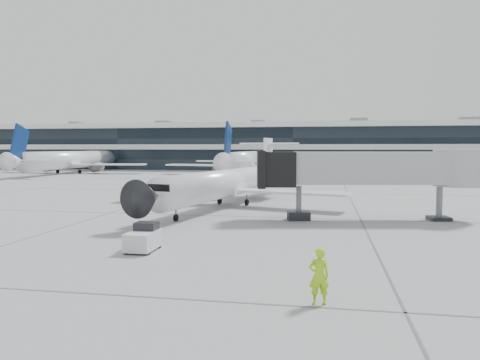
% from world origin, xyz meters
% --- Properties ---
extents(ground, '(220.00, 220.00, 0.00)m').
position_xyz_m(ground, '(0.00, 0.00, 0.00)').
color(ground, '#949497').
rests_on(ground, ground).
extents(terminal, '(170.00, 22.00, 10.00)m').
position_xyz_m(terminal, '(0.00, 82.00, 5.00)').
color(terminal, black).
rests_on(terminal, ground).
extents(bg_jet_left, '(32.00, 40.00, 9.60)m').
position_xyz_m(bg_jet_left, '(-45.00, 55.00, 0.00)').
color(bg_jet_left, white).
rests_on(bg_jet_left, ground).
extents(bg_jet_center, '(32.00, 40.00, 9.60)m').
position_xyz_m(bg_jet_center, '(-8.00, 55.00, 0.00)').
color(bg_jet_center, white).
rests_on(bg_jet_center, ground).
extents(bg_jet_right, '(32.00, 40.00, 9.60)m').
position_xyz_m(bg_jet_right, '(32.00, 55.00, 0.00)').
color(bg_jet_right, white).
rests_on(bg_jet_right, ground).
extents(regional_jet, '(22.28, 27.77, 6.45)m').
position_xyz_m(regional_jet, '(-1.37, 6.21, 2.20)').
color(regional_jet, white).
rests_on(regional_jet, ground).
extents(jet_bridge, '(16.31, 5.72, 5.25)m').
position_xyz_m(jet_bridge, '(11.28, 0.09, 3.82)').
color(jet_bridge, silver).
rests_on(jet_bridge, ground).
extents(ramp_worker, '(0.82, 0.64, 1.98)m').
position_xyz_m(ramp_worker, '(7.20, -19.66, 0.99)').
color(ramp_worker, '#ACE818').
rests_on(ramp_worker, ground).
extents(baggage_tug, '(1.34, 2.26, 1.43)m').
position_xyz_m(baggage_tug, '(-1.95, -12.80, 0.64)').
color(baggage_tug, silver).
rests_on(baggage_tug, ground).
extents(traffic_cone, '(0.39, 0.39, 0.54)m').
position_xyz_m(traffic_cone, '(-2.71, 16.50, 0.25)').
color(traffic_cone, '#FF470D').
rests_on(traffic_cone, ground).
extents(far_tug, '(1.70, 2.43, 1.42)m').
position_xyz_m(far_tug, '(-11.07, 27.42, 0.64)').
color(far_tug, black).
rests_on(far_tug, ground).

